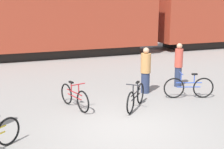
{
  "coord_description": "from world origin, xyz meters",
  "views": [
    {
      "loc": [
        -3.22,
        -7.28,
        3.37
      ],
      "look_at": [
        0.23,
        1.69,
        1.1
      ],
      "focal_mm": 50.0,
      "sensor_mm": 36.0,
      "label": 1
    }
  ],
  "objects_px": {
    "person_in_tan": "(146,71)",
    "bicycle_maroon": "(74,97)",
    "freight_train": "(47,7)",
    "person_in_red": "(179,65)",
    "bicycle_blue": "(189,87)",
    "bicycle_black": "(136,97)"
  },
  "relations": [
    {
      "from": "freight_train",
      "to": "person_in_red",
      "type": "xyz_separation_m",
      "value": [
        3.63,
        -8.88,
        -2.16
      ]
    },
    {
      "from": "bicycle_blue",
      "to": "bicycle_black",
      "type": "relative_size",
      "value": 1.28
    },
    {
      "from": "bicycle_maroon",
      "to": "person_in_tan",
      "type": "height_order",
      "value": "person_in_tan"
    },
    {
      "from": "freight_train",
      "to": "person_in_tan",
      "type": "distance_m",
      "value": 9.68
    },
    {
      "from": "person_in_tan",
      "to": "bicycle_black",
      "type": "bearing_deg",
      "value": -174.69
    },
    {
      "from": "bicycle_black",
      "to": "bicycle_maroon",
      "type": "distance_m",
      "value": 1.97
    },
    {
      "from": "freight_train",
      "to": "person_in_tan",
      "type": "bearing_deg",
      "value": -77.8
    },
    {
      "from": "freight_train",
      "to": "person_in_red",
      "type": "bearing_deg",
      "value": -67.76
    },
    {
      "from": "bicycle_black",
      "to": "person_in_tan",
      "type": "relative_size",
      "value": 0.78
    },
    {
      "from": "freight_train",
      "to": "bicycle_blue",
      "type": "distance_m",
      "value": 11.14
    },
    {
      "from": "freight_train",
      "to": "bicycle_black",
      "type": "distance_m",
      "value": 11.04
    },
    {
      "from": "person_in_tan",
      "to": "person_in_red",
      "type": "bearing_deg",
      "value": -36.39
    },
    {
      "from": "person_in_tan",
      "to": "person_in_red",
      "type": "xyz_separation_m",
      "value": [
        1.64,
        0.34,
        0.03
      ]
    },
    {
      "from": "person_in_tan",
      "to": "person_in_red",
      "type": "distance_m",
      "value": 1.67
    },
    {
      "from": "bicycle_blue",
      "to": "person_in_red",
      "type": "bearing_deg",
      "value": 71.16
    },
    {
      "from": "bicycle_blue",
      "to": "bicycle_black",
      "type": "bearing_deg",
      "value": -171.83
    },
    {
      "from": "person_in_tan",
      "to": "bicycle_maroon",
      "type": "bearing_deg",
      "value": 146.08
    },
    {
      "from": "bicycle_maroon",
      "to": "person_in_tan",
      "type": "distance_m",
      "value": 3.04
    },
    {
      "from": "freight_train",
      "to": "person_in_red",
      "type": "distance_m",
      "value": 9.84
    },
    {
      "from": "bicycle_blue",
      "to": "bicycle_black",
      "type": "xyz_separation_m",
      "value": [
        -2.22,
        -0.32,
        -0.02
      ]
    },
    {
      "from": "bicycle_maroon",
      "to": "bicycle_blue",
      "type": "bearing_deg",
      "value": -5.68
    },
    {
      "from": "freight_train",
      "to": "person_in_tan",
      "type": "height_order",
      "value": "freight_train"
    }
  ]
}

